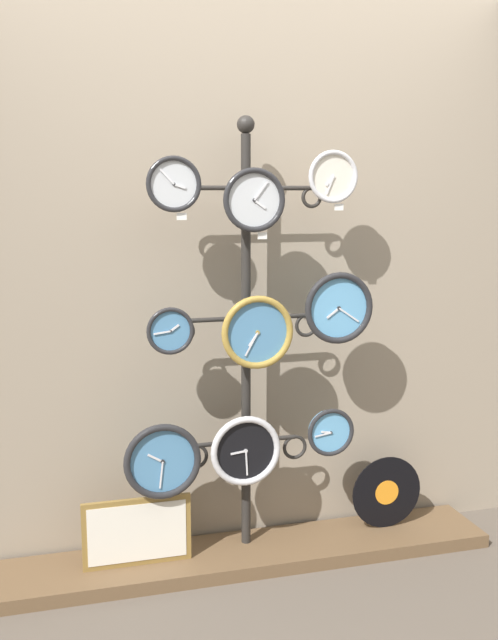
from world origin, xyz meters
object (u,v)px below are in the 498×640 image
(display_stand, at_px, (246,394))
(clock_top_left, at_px, (174,184))
(clock_middle_center, at_px, (257,332))
(clock_bottom_left, at_px, (162,461))
(clock_middle_right, at_px, (339,308))
(clock_top_right, at_px, (333,177))
(picture_frame, at_px, (137,532))
(clock_top_center, at_px, (254,200))
(clock_middle_left, at_px, (170,331))
(clock_bottom_right, at_px, (330,432))
(vinyl_record, at_px, (387,492))
(clock_bottom_center, at_px, (245,451))

(display_stand, distance_m, clock_top_left, 0.96)
(clock_middle_center, bearing_deg, clock_bottom_left, 179.70)
(clock_middle_right, height_order, clock_bottom_left, clock_middle_right)
(clock_middle_center, distance_m, clock_bottom_left, 0.67)
(clock_top_right, distance_m, clock_middle_center, 0.73)
(clock_bottom_left, relative_size, picture_frame, 0.71)
(clock_top_center, relative_size, clock_middle_center, 0.84)
(picture_frame, bearing_deg, clock_middle_center, -3.48)
(clock_top_right, bearing_deg, display_stand, 167.75)
(clock_top_center, xyz_separation_m, clock_bottom_left, (-0.40, -0.01, -1.07))
(clock_middle_left, distance_m, clock_bottom_right, 0.86)
(clock_bottom_left, height_order, picture_frame, clock_bottom_left)
(clock_top_left, height_order, clock_middle_center, clock_top_left)
(vinyl_record, bearing_deg, clock_top_center, -173.84)
(clock_middle_right, distance_m, clock_bottom_left, 0.99)
(clock_middle_left, xyz_separation_m, clock_bottom_left, (-0.05, -0.03, -0.54))
(clock_bottom_left, xyz_separation_m, picture_frame, (-0.11, 0.03, -0.31))
(clock_middle_right, bearing_deg, clock_bottom_right, 160.09)
(clock_top_left, relative_size, clock_middle_right, 0.71)
(clock_middle_right, height_order, picture_frame, clock_middle_right)
(clock_middle_left, height_order, clock_bottom_left, clock_middle_left)
(clock_middle_right, height_order, vinyl_record, clock_middle_right)
(clock_top_center, height_order, clock_bottom_center, clock_top_center)
(display_stand, height_order, clock_top_right, display_stand)
(clock_top_left, bearing_deg, clock_top_center, -0.70)
(clock_top_right, relative_size, clock_bottom_left, 0.68)
(clock_top_right, height_order, clock_middle_center, clock_top_right)
(clock_middle_left, distance_m, clock_bottom_center, 0.63)
(clock_top_left, bearing_deg, vinyl_record, 3.91)
(display_stand, relative_size, picture_frame, 4.22)
(clock_bottom_center, relative_size, vinyl_record, 0.90)
(clock_top_right, distance_m, clock_bottom_right, 1.11)
(clock_top_right, xyz_separation_m, clock_middle_right, (0.03, -0.03, -0.56))
(clock_top_right, bearing_deg, clock_top_center, -176.01)
(clock_top_center, bearing_deg, clock_bottom_center, 155.27)
(display_stand, height_order, vinyl_record, display_stand)
(clock_middle_right, relative_size, clock_bottom_center, 1.00)
(clock_top_center, bearing_deg, clock_bottom_left, -178.78)
(clock_top_left, relative_size, clock_middle_center, 0.71)
(clock_bottom_right, distance_m, vinyl_record, 0.47)
(clock_top_left, height_order, vinyl_record, clock_top_left)
(clock_top_left, height_order, picture_frame, clock_top_left)
(clock_top_left, height_order, clock_middle_right, clock_top_left)
(clock_top_left, height_order, clock_top_center, clock_top_left)
(clock_middle_center, bearing_deg, picture_frame, 176.52)
(clock_top_center, relative_size, clock_bottom_center, 0.84)
(clock_top_left, height_order, clock_bottom_right, clock_top_left)
(clock_middle_left, distance_m, clock_bottom_left, 0.55)
(clock_top_center, bearing_deg, clock_middle_right, -0.42)
(clock_top_center, height_order, vinyl_record, clock_top_center)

